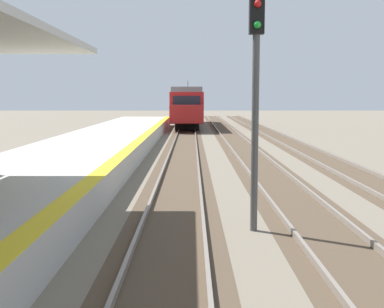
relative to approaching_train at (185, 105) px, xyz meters
name	(u,v)px	position (x,y,z in m)	size (l,w,h in m)	color
track_pair_nearest_platform	(176,187)	(0.00, -34.12, -2.13)	(2.34, 120.00, 0.16)	#4C3D2D
track_pair_middle	(278,186)	(3.40, -34.12, -2.13)	(2.34, 120.00, 0.16)	#4C3D2D
track_pair_far_side	(379,186)	(6.80, -34.12, -2.13)	(2.34, 120.00, 0.16)	#4C3D2D
approaching_train	(185,105)	(0.00, 0.00, 0.00)	(2.93, 19.60, 4.76)	maroon
rail_signal_post	(253,90)	(1.86, -39.37, 1.02)	(0.32, 0.34, 5.20)	#4C4C4C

